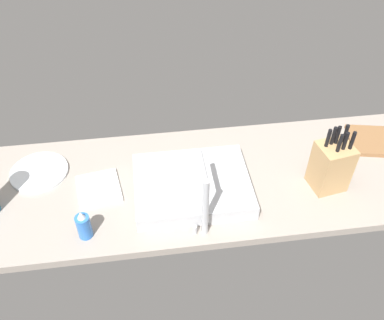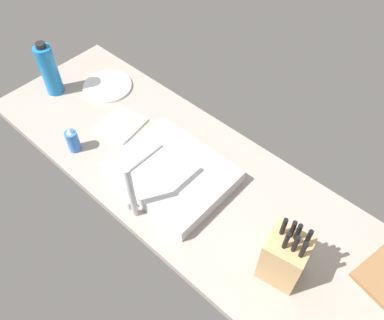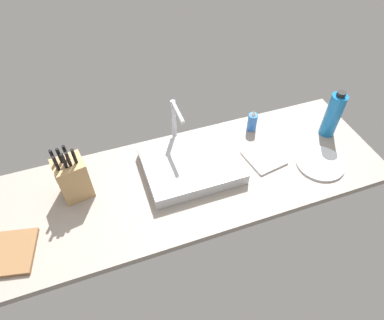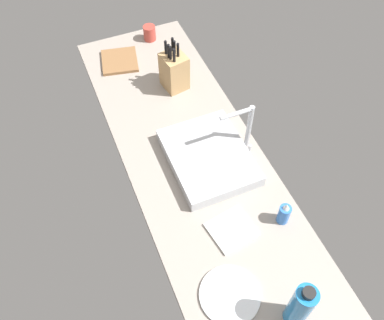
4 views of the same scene
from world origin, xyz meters
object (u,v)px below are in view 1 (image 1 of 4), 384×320
(soap_bottle, at_px, (84,226))
(dinner_plate, at_px, (39,172))
(sink_basin, at_px, (192,185))
(cutting_board, at_px, (373,141))
(knife_block, at_px, (331,166))
(dish_towel, at_px, (99,188))
(faucet, at_px, (204,198))

(soap_bottle, height_order, dinner_plate, soap_bottle)
(sink_basin, height_order, cutting_board, sink_basin)
(knife_block, xyz_separation_m, dinner_plate, (1.15, -0.22, -0.10))
(dish_towel, bearing_deg, faucet, 147.23)
(dish_towel, bearing_deg, soap_bottle, 80.04)
(soap_bottle, bearing_deg, faucet, 176.82)
(soap_bottle, bearing_deg, knife_block, -172.42)
(sink_basin, distance_m, dish_towel, 0.37)
(dinner_plate, relative_size, dish_towel, 1.31)
(faucet, relative_size, cutting_board, 1.28)
(sink_basin, height_order, dish_towel, sink_basin)
(soap_bottle, bearing_deg, sink_basin, -158.03)
(sink_basin, xyz_separation_m, cutting_board, (-0.83, -0.18, -0.02))
(knife_block, distance_m, cutting_board, 0.38)
(sink_basin, relative_size, faucet, 1.68)
(faucet, height_order, soap_bottle, faucet)
(sink_basin, distance_m, faucet, 0.23)
(sink_basin, relative_size, dinner_plate, 1.90)
(faucet, xyz_separation_m, cutting_board, (-0.82, -0.37, -0.15))
(cutting_board, relative_size, dish_towel, 1.15)
(soap_bottle, bearing_deg, dinner_plate, -59.13)
(knife_block, height_order, cutting_board, knife_block)
(faucet, relative_size, knife_block, 0.96)
(faucet, height_order, cutting_board, faucet)
(faucet, distance_m, soap_bottle, 0.43)
(cutting_board, distance_m, dinner_plate, 1.45)
(dinner_plate, distance_m, dish_towel, 0.27)
(knife_block, bearing_deg, dinner_plate, -20.94)
(faucet, distance_m, knife_block, 0.54)
(knife_block, xyz_separation_m, soap_bottle, (0.94, 0.12, -0.05))
(knife_block, height_order, soap_bottle, knife_block)
(faucet, bearing_deg, sink_basin, -85.22)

